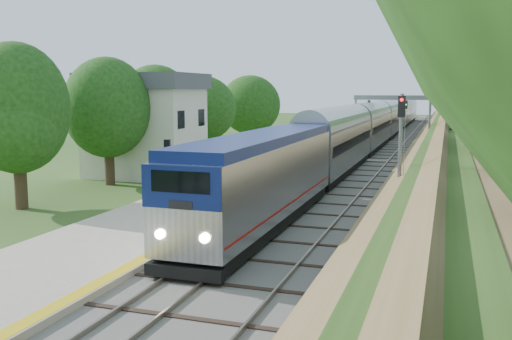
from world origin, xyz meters
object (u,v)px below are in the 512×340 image
(signal_farside, at_px, (400,145))
(lamppost_far, at_px, (168,190))
(station_building, at_px, (145,124))
(train, at_px, (380,125))
(signal_gantry, at_px, (392,108))

(signal_farside, bearing_deg, lamppost_far, -147.74)
(station_building, relative_size, train, 0.07)
(train, xyz_separation_m, signal_farside, (6.20, -46.52, 1.80))
(train, relative_size, signal_farside, 18.50)
(station_building, height_order, signal_farside, station_building)
(train, bearing_deg, station_building, -111.31)
(station_building, xyz_separation_m, signal_gantry, (16.47, 24.99, 0.73))
(station_building, relative_size, signal_farside, 1.34)
(signal_gantry, bearing_deg, station_building, -123.38)
(station_building, distance_m, signal_farside, 22.82)
(station_building, bearing_deg, signal_gantry, 56.62)
(station_building, bearing_deg, train, 68.69)
(signal_gantry, xyz_separation_m, signal_farside, (3.73, -35.62, -0.78))
(signal_gantry, relative_size, train, 0.07)
(station_building, bearing_deg, lamppost_far, -57.61)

